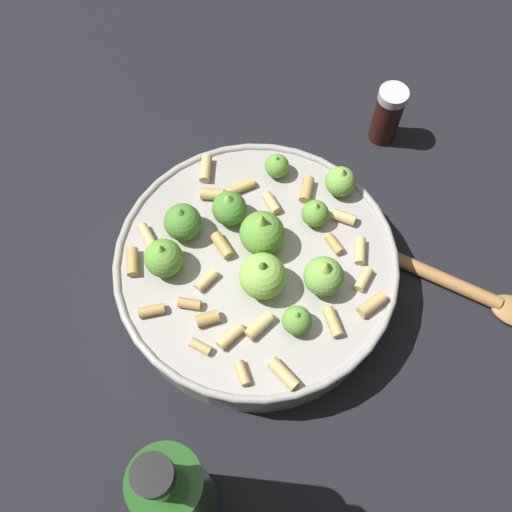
# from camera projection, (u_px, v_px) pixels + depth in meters

# --- Properties ---
(ground_plane) EXTENTS (2.40, 2.40, 0.00)m
(ground_plane) POSITION_uv_depth(u_px,v_px,m) (256.00, 283.00, 0.68)
(ground_plane) COLOR black
(cooking_pan) EXTENTS (0.30, 0.30, 0.12)m
(cooking_pan) POSITION_uv_depth(u_px,v_px,m) (256.00, 268.00, 0.64)
(cooking_pan) COLOR #9E9993
(cooking_pan) RESTS_ON ground
(pepper_shaker) EXTENTS (0.04, 0.04, 0.08)m
(pepper_shaker) POSITION_uv_depth(u_px,v_px,m) (387.00, 115.00, 0.73)
(pepper_shaker) COLOR #33140F
(pepper_shaker) RESTS_ON ground
(olive_oil_bottle) EXTENTS (0.05, 0.05, 0.25)m
(olive_oil_bottle) POSITION_uv_depth(u_px,v_px,m) (179.00, 493.00, 0.48)
(olive_oil_bottle) COLOR #1E4C19
(olive_oil_bottle) RESTS_ON ground
(wooden_spoon) EXTENTS (0.19, 0.11, 0.02)m
(wooden_spoon) POSITION_uv_depth(u_px,v_px,m) (460.00, 287.00, 0.67)
(wooden_spoon) COLOR #9E703D
(wooden_spoon) RESTS_ON ground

